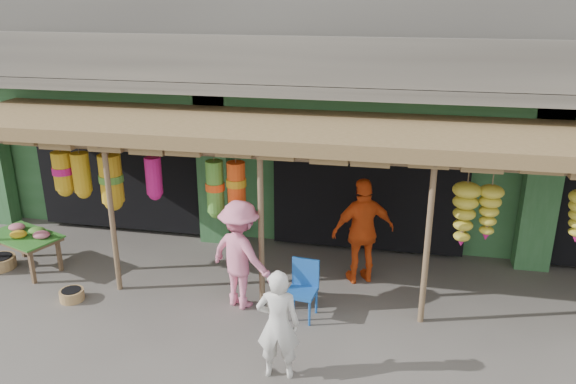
% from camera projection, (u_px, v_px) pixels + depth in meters
% --- Properties ---
extents(ground, '(80.00, 80.00, 0.00)m').
position_uv_depth(ground, '(356.00, 307.00, 8.99)').
color(ground, '#514C47').
rests_on(ground, ground).
extents(building, '(16.40, 6.80, 7.00)m').
position_uv_depth(building, '(382.00, 59.00, 12.34)').
color(building, gray).
rests_on(building, ground).
extents(awning, '(14.00, 2.70, 2.79)m').
position_uv_depth(awning, '(359.00, 139.00, 8.88)').
color(awning, brown).
rests_on(awning, ground).
extents(flower_table, '(1.51, 1.18, 0.79)m').
position_uv_depth(flower_table, '(26.00, 237.00, 10.02)').
color(flower_table, brown).
rests_on(flower_table, ground).
extents(blue_chair, '(0.49, 0.49, 0.91)m').
position_uv_depth(blue_chair, '(303.00, 285.00, 8.63)').
color(blue_chair, '#1A54AD').
rests_on(blue_chair, ground).
extents(basket_mid, '(0.63, 0.63, 0.21)m').
position_uv_depth(basket_mid, '(0.00, 262.00, 10.24)').
color(basket_mid, '#956343').
rests_on(basket_mid, ground).
extents(basket_right, '(0.49, 0.49, 0.18)m').
position_uv_depth(basket_right, '(72.00, 295.00, 9.18)').
color(basket_right, '#A2824B').
rests_on(basket_right, ground).
extents(person_front, '(0.59, 0.42, 1.53)m').
position_uv_depth(person_front, '(278.00, 324.00, 7.16)').
color(person_front, silver).
rests_on(person_front, ground).
extents(person_vendor, '(1.19, 0.87, 1.87)m').
position_uv_depth(person_vendor, '(363.00, 231.00, 9.52)').
color(person_vendor, '#E44D15').
rests_on(person_vendor, ground).
extents(person_shopper, '(1.32, 1.09, 1.78)m').
position_uv_depth(person_shopper, '(241.00, 255.00, 8.78)').
color(person_shopper, pink).
rests_on(person_shopper, ground).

